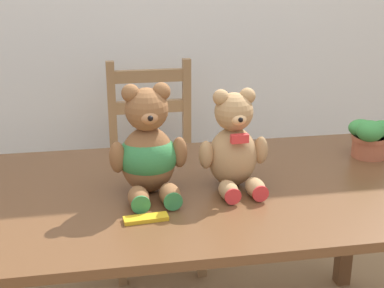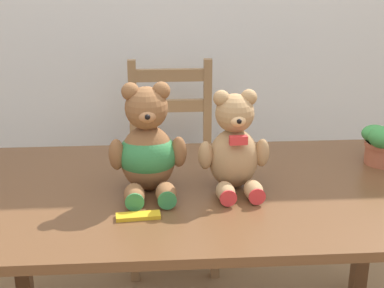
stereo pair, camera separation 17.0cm
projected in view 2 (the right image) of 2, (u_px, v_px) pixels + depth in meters
dining_table at (204, 210)px, 1.78m from camera, size 1.55×0.87×0.71m
wooden_chair_behind at (172, 167)px, 2.60m from camera, size 0.41×0.46×0.95m
teddy_bear_left at (148, 149)px, 1.68m from camera, size 0.25×0.26×0.35m
teddy_bear_right at (235, 148)px, 1.70m from camera, size 0.23×0.23×0.33m
potted_plant at (383, 143)px, 1.92m from camera, size 0.16×0.16×0.15m
chocolate_bar at (138, 216)px, 1.54m from camera, size 0.13×0.05×0.01m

